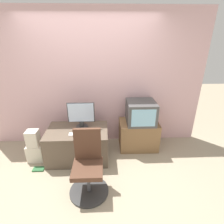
{
  "coord_description": "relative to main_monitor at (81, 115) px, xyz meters",
  "views": [
    {
      "loc": [
        0.26,
        -2.03,
        2.11
      ],
      "look_at": [
        0.39,
        0.9,
        0.83
      ],
      "focal_mm": 28.0,
      "sensor_mm": 36.0,
      "label": 1
    }
  ],
  "objects": [
    {
      "name": "cardboard_box_lower",
      "position": [
        -0.85,
        -0.17,
        -0.66
      ],
      "size": [
        0.28,
        0.21,
        0.32
      ],
      "color": "beige",
      "rests_on": "ground_plane"
    },
    {
      "name": "main_monitor",
      "position": [
        0.0,
        0.0,
        0.0
      ],
      "size": [
        0.48,
        0.22,
        0.47
      ],
      "color": "#2D2D2D",
      "rests_on": "desk"
    },
    {
      "name": "keyboard",
      "position": [
        -0.02,
        -0.26,
        -0.23
      ],
      "size": [
        0.35,
        0.1,
        0.01
      ],
      "color": "white",
      "rests_on": "desk"
    },
    {
      "name": "office_chair",
      "position": [
        0.17,
        -0.89,
        -0.44
      ],
      "size": [
        0.57,
        0.57,
        0.96
      ],
      "color": "#333333",
      "rests_on": "ground_plane"
    },
    {
      "name": "crt_tv",
      "position": [
        1.1,
        0.17,
        -0.04
      ],
      "size": [
        0.53,
        0.52,
        0.43
      ],
      "color": "#474747",
      "rests_on": "side_stand"
    },
    {
      "name": "side_stand",
      "position": [
        1.09,
        0.18,
        -0.53
      ],
      "size": [
        0.75,
        0.52,
        0.56
      ],
      "color": "olive",
      "rests_on": "ground_plane"
    },
    {
      "name": "ground_plane",
      "position": [
        0.17,
        -0.81,
        -0.82
      ],
      "size": [
        12.0,
        12.0,
        0.0
      ],
      "primitive_type": "plane",
      "color": "tan"
    },
    {
      "name": "cardboard_box_upper",
      "position": [
        -0.85,
        -0.17,
        -0.35
      ],
      "size": [
        0.2,
        0.19,
        0.29
      ],
      "color": "beige",
      "rests_on": "cardboard_box_lower"
    },
    {
      "name": "wall_back",
      "position": [
        0.17,
        0.51,
        0.48
      ],
      "size": [
        4.4,
        0.05,
        2.6
      ],
      "color": "beige",
      "rests_on": "ground_plane"
    },
    {
      "name": "book",
      "position": [
        -0.73,
        -0.44,
        -0.8
      ],
      "size": [
        0.19,
        0.11,
        0.02
      ],
      "color": "#2D6638",
      "rests_on": "ground_plane"
    },
    {
      "name": "mouse",
      "position": [
        0.23,
        -0.29,
        -0.22
      ],
      "size": [
        0.05,
        0.04,
        0.03
      ],
      "color": "silver",
      "rests_on": "desk"
    },
    {
      "name": "desk",
      "position": [
        -0.08,
        -0.11,
        -0.53
      ],
      "size": [
        1.08,
        0.7,
        0.58
      ],
      "color": "brown",
      "rests_on": "ground_plane"
    }
  ]
}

